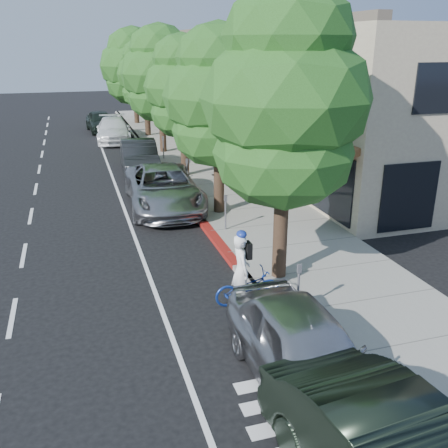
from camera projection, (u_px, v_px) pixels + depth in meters
name	position (u px, v px, depth m)	size (l,w,h in m)	color
ground	(228.00, 256.00, 15.80)	(120.00, 120.00, 0.00)	black
sidewalk	(224.00, 184.00, 23.60)	(4.60, 56.00, 0.15)	gray
curb	(176.00, 188.00, 22.97)	(0.30, 56.00, 0.15)	#9E998E
curb_red_segment	(219.00, 243.00, 16.68)	(0.32, 4.00, 0.15)	maroon
storefront_building	(284.00, 88.00, 33.41)	(10.00, 36.00, 7.00)	beige
street_tree_0	(286.00, 103.00, 12.56)	(4.39, 4.39, 7.86)	black
street_tree_1	(219.00, 99.00, 18.12)	(4.15, 4.15, 7.15)	black
street_tree_2	(183.00, 89.00, 23.55)	(3.76, 3.76, 6.86)	black
street_tree_3	(160.00, 75.00, 28.85)	(4.66, 4.66, 7.49)	black
street_tree_4	(145.00, 75.00, 34.36)	(3.94, 3.94, 6.81)	black
street_tree_5	(134.00, 67.00, 39.65)	(5.46, 5.46, 7.66)	black
cyclist	(241.00, 270.00, 12.64)	(0.70, 0.46, 1.91)	white
bicycle	(247.00, 287.00, 12.84)	(0.61, 1.74, 0.91)	#163497
silver_suv	(163.00, 188.00, 20.18)	(2.78, 6.04, 1.68)	#A5A5AA
dark_sedan	(139.00, 157.00, 25.75)	(1.74, 4.99, 1.64)	black
white_pickup	(113.00, 130.00, 33.97)	(2.18, 5.37, 1.56)	white
dark_suv_far	(100.00, 121.00, 37.68)	(1.84, 4.57, 1.56)	black
near_car_a	(304.00, 351.00, 9.53)	(1.95, 4.84, 1.65)	#AAABAF
pedestrian	(217.00, 157.00, 24.60)	(0.89, 0.70, 1.84)	black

